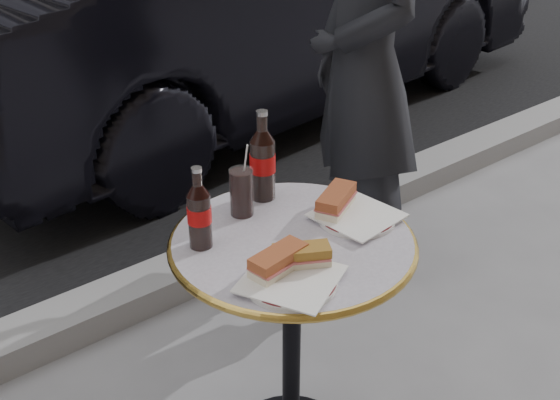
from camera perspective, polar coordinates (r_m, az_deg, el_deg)
curb at (r=2.76m, az=-11.24°, el=-7.37°), size 40.00×0.20×0.12m
bistro_table at (r=1.96m, az=0.94°, el=-12.24°), size 0.62×0.62×0.73m
plate_left at (r=1.58m, az=0.87°, el=-6.65°), size 0.26×0.26×0.01m
plate_right at (r=1.83m, az=6.25°, el=-1.43°), size 0.22×0.22×0.01m
sandwich_left_a at (r=1.59m, az=-0.14°, el=-5.06°), size 0.15×0.09×0.05m
sandwich_left_b at (r=1.61m, az=1.77°, el=-4.62°), size 0.14×0.12×0.05m
sandwich_right at (r=1.84m, az=4.58°, el=-0.11°), size 0.16×0.13×0.05m
cola_bottle_left at (r=1.67m, az=-6.61°, el=-0.62°), size 0.08×0.08×0.21m
cola_bottle_right at (r=1.87m, az=-1.44°, el=3.66°), size 0.09×0.09×0.25m
cola_glass at (r=1.82m, az=-3.14°, el=0.65°), size 0.08×0.08×0.13m
parked_car at (r=4.35m, az=-1.98°, el=15.91°), size 1.89×4.28×1.36m
pedestrian at (r=2.59m, az=6.90°, el=10.82°), size 0.63×0.74×1.72m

